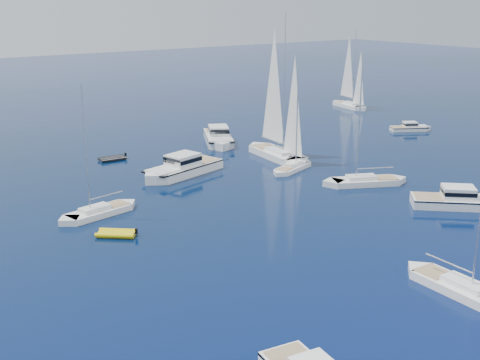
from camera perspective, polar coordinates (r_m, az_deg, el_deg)
name	(u,v)px	position (r m, az deg, el deg)	size (l,w,h in m)	color
ground	(411,291)	(46.62, 15.56, -9.90)	(400.00, 400.00, 0.00)	#081554
motor_cruiser_right	(459,207)	(65.95, 19.64, -2.36)	(3.19, 10.42, 2.74)	white
motor_cruiser_centre	(182,175)	(73.67, -5.43, 0.50)	(3.72, 12.14, 3.19)	white
motor_cruiser_far_r	(410,131)	(101.57, 15.51, 4.44)	(2.13, 6.95, 1.82)	silver
motor_cruiser_distant	(219,143)	(89.65, -1.99, 3.47)	(3.61, 11.81, 3.10)	white
sailboat_fore	(459,292)	(47.53, 19.64, -9.76)	(2.58, 9.92, 14.58)	white
sailboat_mid_r	(364,184)	(70.91, 11.46, -0.41)	(2.68, 10.31, 15.16)	silver
sailboat_mid_l	(99,215)	(61.34, -12.97, -3.20)	(2.37, 9.12, 13.41)	white
sailboat_centre	(292,170)	(75.62, 4.89, 0.94)	(2.08, 8.01, 11.77)	white
sailboat_sails_r	(277,157)	(81.39, 3.48, 2.10)	(3.40, 13.07, 19.21)	white
sailboat_sails_far	(349,107)	(120.96, 10.08, 6.66)	(2.69, 10.35, 15.22)	white
tender_yellow	(116,236)	(55.81, -11.38, -5.11)	(1.99, 3.63, 0.95)	yellow
tender_grey_far	(113,160)	(81.60, -11.74, 1.81)	(2.00, 3.64, 0.95)	black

